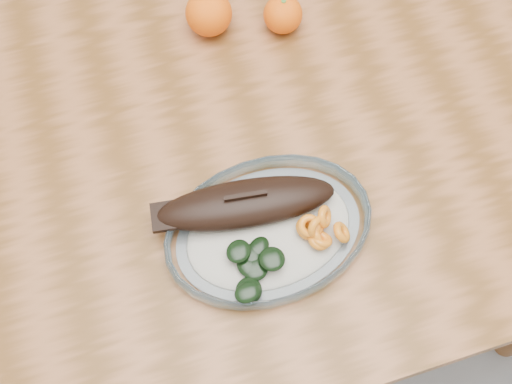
{
  "coord_description": "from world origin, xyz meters",
  "views": [
    {
      "loc": [
        -0.15,
        -0.47,
        1.61
      ],
      "look_at": [
        -0.03,
        -0.1,
        0.77
      ],
      "focal_mm": 45.0,
      "sensor_mm": 36.0,
      "label": 1
    }
  ],
  "objects_px": {
    "orange_right": "(283,14)",
    "orange_left": "(209,13)",
    "plated_meal": "(267,228)",
    "dining_table": "(259,168)"
  },
  "relations": [
    {
      "from": "plated_meal",
      "to": "orange_left",
      "type": "relative_size",
      "value": 7.4
    },
    {
      "from": "dining_table",
      "to": "orange_right",
      "type": "xyz_separation_m",
      "value": [
        0.1,
        0.19,
        0.13
      ]
    },
    {
      "from": "orange_left",
      "to": "orange_right",
      "type": "bearing_deg",
      "value": -16.16
    },
    {
      "from": "plated_meal",
      "to": "orange_right",
      "type": "distance_m",
      "value": 0.37
    },
    {
      "from": "orange_left",
      "to": "orange_right",
      "type": "xyz_separation_m",
      "value": [
        0.12,
        -0.03,
        -0.01
      ]
    },
    {
      "from": "dining_table",
      "to": "orange_right",
      "type": "distance_m",
      "value": 0.26
    },
    {
      "from": "orange_left",
      "to": "plated_meal",
      "type": "bearing_deg",
      "value": -93.34
    },
    {
      "from": "plated_meal",
      "to": "orange_left",
      "type": "distance_m",
      "value": 0.38
    },
    {
      "from": "orange_right",
      "to": "plated_meal",
      "type": "bearing_deg",
      "value": -111.83
    },
    {
      "from": "orange_right",
      "to": "orange_left",
      "type": "bearing_deg",
      "value": 163.84
    }
  ]
}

